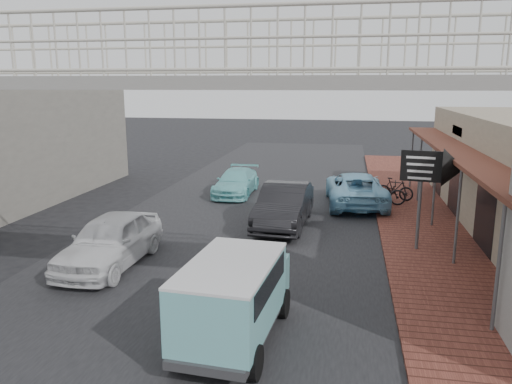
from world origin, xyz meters
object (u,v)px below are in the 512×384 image
at_px(motorcycle_far, 395,189).
at_px(angkot_curb, 356,189).
at_px(white_hatchback, 110,241).
at_px(angkot_van, 234,290).
at_px(arrow_sign, 450,169).
at_px(motorcycle_near, 382,192).
at_px(angkot_far, 236,182).
at_px(dark_sedan, 284,205).

bearing_deg(motorcycle_far, angkot_curb, 136.00).
xyz_separation_m(white_hatchback, angkot_van, (4.45, -3.60, 0.38)).
xyz_separation_m(motorcycle_far, arrow_sign, (0.87, -6.93, 2.07)).
bearing_deg(motorcycle_near, angkot_curb, 90.03).
relative_size(white_hatchback, angkot_van, 1.17).
xyz_separation_m(angkot_far, arrow_sign, (8.06, -7.16, 2.06)).
distance_m(angkot_far, motorcycle_far, 7.20).
height_order(white_hatchback, dark_sedan, dark_sedan).
relative_size(white_hatchback, angkot_curb, 0.85).
bearing_deg(white_hatchback, angkot_curb, 52.24).
height_order(white_hatchback, angkot_curb, white_hatchback).
distance_m(angkot_curb, motorcycle_near, 1.11).
bearing_deg(white_hatchback, dark_sedan, 49.53).
distance_m(dark_sedan, angkot_far, 5.66).
relative_size(angkot_van, motorcycle_far, 2.29).
height_order(motorcycle_near, motorcycle_far, motorcycle_near).
bearing_deg(angkot_far, motorcycle_near, -9.99).
distance_m(white_hatchback, arrow_sign, 10.07).
bearing_deg(angkot_curb, dark_sedan, 50.27).
relative_size(white_hatchback, arrow_sign, 1.37).
height_order(dark_sedan, motorcycle_far, dark_sedan).
xyz_separation_m(white_hatchback, dark_sedan, (4.35, 4.96, 0.03)).
height_order(dark_sedan, angkot_far, dark_sedan).
relative_size(dark_sedan, motorcycle_near, 2.38).
bearing_deg(angkot_van, angkot_far, 106.82).
bearing_deg(white_hatchback, angkot_van, -38.10).
bearing_deg(motorcycle_near, angkot_far, 83.93).
bearing_deg(arrow_sign, dark_sedan, 166.96).
relative_size(angkot_curb, angkot_far, 1.25).
distance_m(dark_sedan, motorcycle_far, 6.32).
bearing_deg(motorcycle_far, arrow_sign, -154.02).
xyz_separation_m(angkot_curb, motorcycle_near, (1.10, -0.08, -0.10)).
bearing_deg(angkot_far, arrow_sign, -41.41).
distance_m(angkot_curb, angkot_far, 5.60).
xyz_separation_m(white_hatchback, angkot_far, (1.46, 9.82, -0.15)).
xyz_separation_m(dark_sedan, motorcycle_near, (3.70, 3.68, -0.15)).
distance_m(angkot_curb, arrow_sign, 6.86).
bearing_deg(arrow_sign, angkot_van, -118.13).
relative_size(angkot_van, arrow_sign, 1.17).
distance_m(motorcycle_near, arrow_sign, 6.48).
distance_m(angkot_van, arrow_sign, 8.20).
xyz_separation_m(white_hatchback, motorcycle_far, (8.66, 9.59, -0.15)).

